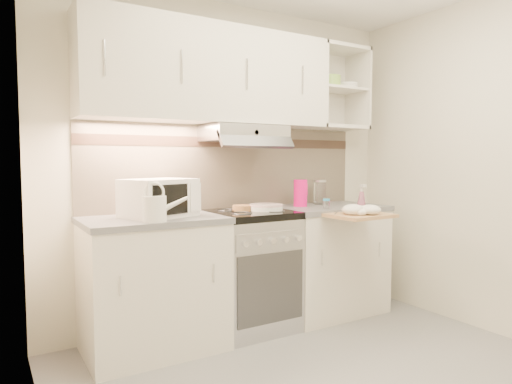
% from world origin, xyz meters
% --- Properties ---
extents(room_shell, '(3.04, 2.84, 2.52)m').
position_xyz_m(room_shell, '(0.00, 0.37, 1.63)').
color(room_shell, beige).
rests_on(room_shell, ground).
extents(base_cabinet_left, '(0.90, 0.60, 0.86)m').
position_xyz_m(base_cabinet_left, '(-0.75, 1.10, 0.43)').
color(base_cabinet_left, silver).
rests_on(base_cabinet_left, ground).
extents(worktop_left, '(0.92, 0.62, 0.04)m').
position_xyz_m(worktop_left, '(-0.75, 1.10, 0.88)').
color(worktop_left, slate).
rests_on(worktop_left, base_cabinet_left).
extents(base_cabinet_right, '(0.90, 0.60, 0.86)m').
position_xyz_m(base_cabinet_right, '(0.75, 1.10, 0.43)').
color(base_cabinet_right, silver).
rests_on(base_cabinet_right, ground).
extents(worktop_right, '(0.92, 0.62, 0.04)m').
position_xyz_m(worktop_right, '(0.75, 1.10, 0.88)').
color(worktop_right, slate).
rests_on(worktop_right, base_cabinet_right).
extents(electric_range, '(0.60, 0.60, 0.90)m').
position_xyz_m(electric_range, '(0.00, 1.10, 0.45)').
color(electric_range, '#B7B7BC').
rests_on(electric_range, ground).
extents(microwave, '(0.54, 0.48, 0.25)m').
position_xyz_m(microwave, '(-0.70, 1.11, 1.03)').
color(microwave, white).
rests_on(microwave, worktop_left).
extents(watering_can, '(0.29, 0.15, 0.25)m').
position_xyz_m(watering_can, '(-0.80, 0.88, 0.99)').
color(watering_can, white).
rests_on(watering_can, worktop_left).
extents(plate_stack, '(0.25, 0.25, 0.05)m').
position_xyz_m(plate_stack, '(0.12, 1.06, 0.92)').
color(plate_stack, white).
rests_on(plate_stack, electric_range).
extents(bread_loaf, '(0.15, 0.15, 0.04)m').
position_xyz_m(bread_loaf, '(-0.03, 1.15, 0.92)').
color(bread_loaf, '#A08645').
rests_on(bread_loaf, electric_range).
extents(pink_pitcher, '(0.12, 0.11, 0.22)m').
position_xyz_m(pink_pitcher, '(0.52, 1.17, 1.01)').
color(pink_pitcher, '#E60971').
rests_on(pink_pitcher, worktop_right).
extents(glass_jar, '(0.11, 0.11, 0.21)m').
position_xyz_m(glass_jar, '(0.79, 1.25, 1.01)').
color(glass_jar, white).
rests_on(glass_jar, worktop_right).
extents(spice_jar, '(0.05, 0.05, 0.08)m').
position_xyz_m(spice_jar, '(0.58, 0.91, 0.94)').
color(spice_jar, silver).
rests_on(spice_jar, worktop_right).
extents(spray_bottle, '(0.07, 0.07, 0.19)m').
position_xyz_m(spray_bottle, '(1.03, 0.99, 0.97)').
color(spray_bottle, pink).
rests_on(spray_bottle, worktop_right).
extents(cutting_board, '(0.46, 0.41, 0.02)m').
position_xyz_m(cutting_board, '(0.66, 0.65, 0.87)').
color(cutting_board, tan).
rests_on(cutting_board, base_cabinet_right).
extents(dish_towel, '(0.33, 0.30, 0.07)m').
position_xyz_m(dish_towel, '(0.67, 0.62, 0.92)').
color(dish_towel, white).
rests_on(dish_towel, cutting_board).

